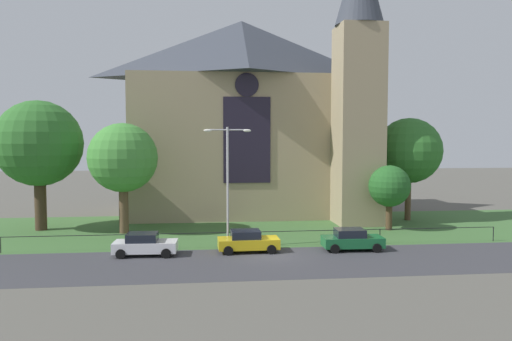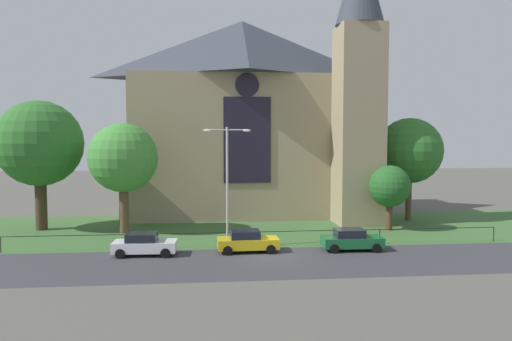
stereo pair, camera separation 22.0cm
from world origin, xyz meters
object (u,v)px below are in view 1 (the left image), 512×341
object	(u,v)px
church_building	(250,115)
parked_car_yellow	(248,241)
parked_car_green	(352,240)
parked_car_white	(145,244)
streetlamp_near	(228,172)
tree_right_near	(389,186)
tree_left_near	(123,158)
tree_right_far	(409,151)
tree_left_far	(39,144)

from	to	relation	value
church_building	parked_car_yellow	distance (m)	20.06
parked_car_yellow	parked_car_green	size ratio (longest dim) A/B	1.00
church_building	parked_car_yellow	world-z (taller)	church_building
parked_car_white	streetlamp_near	bearing A→B (deg)	18.80
tree_right_near	tree_left_near	distance (m)	22.58
parked_car_yellow	tree_right_far	bearing A→B (deg)	33.78
streetlamp_near	parked_car_green	distance (m)	9.99
church_building	tree_left_far	distance (m)	20.38
tree_right_near	tree_left_far	world-z (taller)	tree_left_far
church_building	parked_car_white	size ratio (longest dim) A/B	6.08
parked_car_green	church_building	bearing A→B (deg)	109.08
tree_left_near	parked_car_yellow	xyz separation A→B (m)	(9.61, -7.91, -5.48)
parked_car_white	parked_car_yellow	size ratio (longest dim) A/B	1.01
streetlamp_near	parked_car_white	xyz separation A→B (m)	(-5.68, -1.64, -4.73)
tree_left_near	streetlamp_near	distance (m)	10.60
tree_left_near	parked_car_white	size ratio (longest dim) A/B	2.13
parked_car_yellow	parked_car_green	distance (m)	7.34
church_building	parked_car_green	bearing A→B (deg)	-72.81
tree_left_near	tree_left_far	world-z (taller)	tree_left_far
tree_right_far	parked_car_yellow	xyz separation A→B (m)	(-16.56, -11.61, -5.92)
streetlamp_near	tree_left_far	bearing A→B (deg)	150.91
tree_right_far	parked_car_green	bearing A→B (deg)	-127.79
church_building	streetlamp_near	xyz separation A→B (m)	(-3.13, -16.19, -4.80)
church_building	tree_left_far	xyz separation A→B (m)	(-18.73, -7.51, -2.89)
tree_left_near	parked_car_white	world-z (taller)	tree_left_near
tree_left_far	parked_car_white	size ratio (longest dim) A/B	2.59
tree_right_near	tree_left_far	xyz separation A→B (m)	(-29.72, 3.21, 3.63)
tree_left_near	tree_left_far	xyz separation A→B (m)	(-7.30, 2.13, 1.16)
parked_car_white	parked_car_yellow	xyz separation A→B (m)	(6.99, 0.28, 0.00)
tree_right_far	parked_car_yellow	world-z (taller)	tree_right_far
tree_right_near	parked_car_white	distance (m)	21.25
streetlamp_near	parked_car_green	size ratio (longest dim) A/B	2.04
tree_right_near	parked_car_yellow	bearing A→B (deg)	-151.94
tree_right_near	tree_right_far	bearing A→B (deg)	51.93
tree_left_near	streetlamp_near	size ratio (longest dim) A/B	1.05
parked_car_green	streetlamp_near	bearing A→B (deg)	171.17
tree_right_far	parked_car_white	xyz separation A→B (m)	(-23.54, -11.89, -5.92)
church_building	streetlamp_near	bearing A→B (deg)	-100.94
streetlamp_near	parked_car_green	world-z (taller)	streetlamp_near
church_building	parked_car_yellow	bearing A→B (deg)	-95.92
church_building	parked_car_yellow	xyz separation A→B (m)	(-1.82, -17.55, -9.53)
tree_left_far	tree_left_near	bearing A→B (deg)	-16.27
tree_right_near	tree_right_far	xyz separation A→B (m)	(3.75, 4.78, 2.91)
church_building	parked_car_white	bearing A→B (deg)	-116.28
tree_right_near	parked_car_yellow	size ratio (longest dim) A/B	1.31
streetlamp_near	parked_car_white	size ratio (longest dim) A/B	2.03
tree_right_near	parked_car_yellow	xyz separation A→B (m)	(-12.81, -6.83, -3.01)
church_building	tree_right_near	distance (m)	16.68
church_building	tree_left_near	bearing A→B (deg)	-139.84
church_building	streetlamp_near	world-z (taller)	church_building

